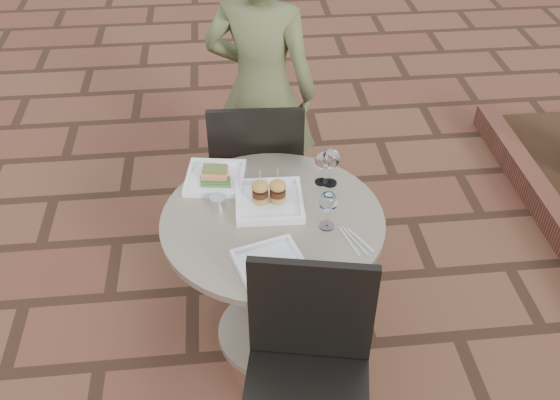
{
  "coord_description": "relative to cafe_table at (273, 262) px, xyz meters",
  "views": [
    {
      "loc": [
        -0.19,
        -1.77,
        2.37
      ],
      "look_at": [
        -0.0,
        0.1,
        0.82
      ],
      "focal_mm": 40.0,
      "sensor_mm": 36.0,
      "label": 1
    }
  ],
  "objects": [
    {
      "name": "ground",
      "position": [
        0.03,
        -0.1,
        -0.48
      ],
      "size": [
        60.0,
        60.0,
        0.0
      ],
      "primitive_type": "plane",
      "color": "brown",
      "rests_on": "ground"
    },
    {
      "name": "cafe_table",
      "position": [
        0.0,
        0.0,
        0.0
      ],
      "size": [
        0.9,
        0.9,
        0.73
      ],
      "color": "gray",
      "rests_on": "ground"
    },
    {
      "name": "chair_far",
      "position": [
        -0.02,
        0.61,
        0.07
      ],
      "size": [
        0.46,
        0.46,
        0.93
      ],
      "rotation": [
        0.0,
        0.0,
        3.09
      ],
      "color": "black",
      "rests_on": "ground"
    },
    {
      "name": "chair_near",
      "position": [
        0.07,
        -0.57,
        0.07
      ],
      "size": [
        0.52,
        0.52,
        0.93
      ],
      "rotation": [
        0.0,
        0.0,
        -0.2
      ],
      "color": "black",
      "rests_on": "ground"
    },
    {
      "name": "diner",
      "position": [
        0.03,
        0.91,
        0.3
      ],
      "size": [
        0.67,
        0.54,
        1.57
      ],
      "primitive_type": "imported",
      "rotation": [
        0.0,
        0.0,
        2.81
      ],
      "color": "#535B32",
      "rests_on": "ground"
    },
    {
      "name": "plate_salmon",
      "position": [
        -0.22,
        0.27,
        0.27
      ],
      "size": [
        0.28,
        0.28,
        0.07
      ],
      "rotation": [
        0.0,
        0.0,
        -0.15
      ],
      "color": "white",
      "rests_on": "cafe_table"
    },
    {
      "name": "plate_sliders",
      "position": [
        -0.01,
        0.09,
        0.28
      ],
      "size": [
        0.28,
        0.28,
        0.18
      ],
      "rotation": [
        0.0,
        0.0,
        -0.03
      ],
      "color": "white",
      "rests_on": "cafe_table"
    },
    {
      "name": "plate_tuna",
      "position": [
        -0.03,
        -0.28,
        0.26
      ],
      "size": [
        0.3,
        0.3,
        0.03
      ],
      "rotation": [
        0.0,
        0.0,
        0.28
      ],
      "color": "white",
      "rests_on": "cafe_table"
    },
    {
      "name": "wine_glass_right",
      "position": [
        0.21,
        -0.07,
        0.37
      ],
      "size": [
        0.07,
        0.07,
        0.17
      ],
      "color": "white",
      "rests_on": "cafe_table"
    },
    {
      "name": "wine_glass_mid",
      "position": [
        0.23,
        0.21,
        0.36
      ],
      "size": [
        0.07,
        0.07,
        0.16
      ],
      "color": "white",
      "rests_on": "cafe_table"
    },
    {
      "name": "wine_glass_far",
      "position": [
        0.26,
        0.2,
        0.37
      ],
      "size": [
        0.07,
        0.07,
        0.17
      ],
      "color": "white",
      "rests_on": "cafe_table"
    },
    {
      "name": "steel_ramekin",
      "position": [
        -0.21,
        0.09,
        0.27
      ],
      "size": [
        0.07,
        0.07,
        0.05
      ],
      "primitive_type": "cylinder",
      "rotation": [
        0.0,
        0.0,
        -0.01
      ],
      "color": "silver",
      "rests_on": "cafe_table"
    },
    {
      "name": "cutlery_set",
      "position": [
        0.3,
        -0.17,
        0.25
      ],
      "size": [
        0.15,
        0.2,
        0.0
      ],
      "primitive_type": null,
      "rotation": [
        0.0,
        0.0,
        0.42
      ],
      "color": "silver",
      "rests_on": "cafe_table"
    }
  ]
}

